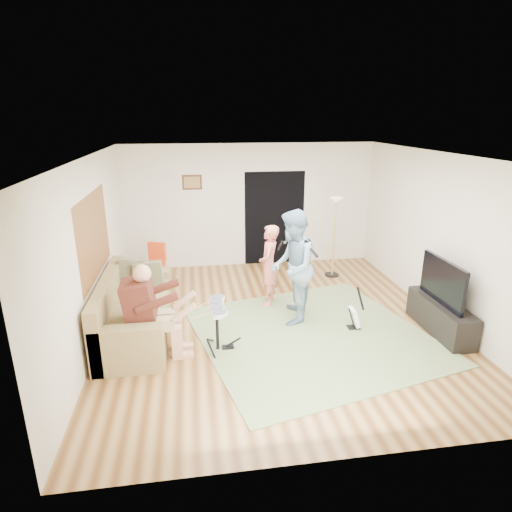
{
  "coord_description": "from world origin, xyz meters",
  "views": [
    {
      "loc": [
        -1.28,
        -6.24,
        3.26
      ],
      "look_at": [
        -0.28,
        0.3,
        1.08
      ],
      "focal_mm": 30.0,
      "sensor_mm": 36.0,
      "label": 1
    }
  ],
  "objects_px": {
    "torchiere_lamp": "(335,223)",
    "dining_chair": "(155,272)",
    "guitarist": "(292,267)",
    "drum_kit": "(217,330)",
    "singer": "(269,265)",
    "tv_cabinet": "(440,317)",
    "guitar_spare": "(355,317)",
    "television": "(443,281)",
    "sofa": "(130,317)"
  },
  "relations": [
    {
      "from": "sofa",
      "to": "television",
      "type": "height_order",
      "value": "television"
    },
    {
      "from": "singer",
      "to": "guitar_spare",
      "type": "distance_m",
      "value": 1.74
    },
    {
      "from": "dining_chair",
      "to": "television",
      "type": "distance_m",
      "value": 5.22
    },
    {
      "from": "torchiere_lamp",
      "to": "dining_chair",
      "type": "height_order",
      "value": "torchiere_lamp"
    },
    {
      "from": "guitarist",
      "to": "tv_cabinet",
      "type": "distance_m",
      "value": 2.45
    },
    {
      "from": "dining_chair",
      "to": "torchiere_lamp",
      "type": "bearing_deg",
      "value": 22.55
    },
    {
      "from": "guitarist",
      "to": "guitar_spare",
      "type": "height_order",
      "value": "guitarist"
    },
    {
      "from": "drum_kit",
      "to": "dining_chair",
      "type": "xyz_separation_m",
      "value": [
        -1.06,
        2.6,
        -0.01
      ]
    },
    {
      "from": "torchiere_lamp",
      "to": "dining_chair",
      "type": "distance_m",
      "value": 3.77
    },
    {
      "from": "tv_cabinet",
      "to": "television",
      "type": "distance_m",
      "value": 0.6
    },
    {
      "from": "drum_kit",
      "to": "television",
      "type": "distance_m",
      "value": 3.49
    },
    {
      "from": "guitar_spare",
      "to": "dining_chair",
      "type": "xyz_separation_m",
      "value": [
        -3.26,
        2.28,
        0.11
      ]
    },
    {
      "from": "television",
      "to": "drum_kit",
      "type": "bearing_deg",
      "value": -179.43
    },
    {
      "from": "singer",
      "to": "dining_chair",
      "type": "distance_m",
      "value": 2.4
    },
    {
      "from": "singer",
      "to": "guitarist",
      "type": "distance_m",
      "value": 0.78
    },
    {
      "from": "drum_kit",
      "to": "tv_cabinet",
      "type": "height_order",
      "value": "drum_kit"
    },
    {
      "from": "singer",
      "to": "television",
      "type": "bearing_deg",
      "value": 75.88
    },
    {
      "from": "sofa",
      "to": "dining_chair",
      "type": "xyz_separation_m",
      "value": [
        0.24,
        1.95,
        0.0
      ]
    },
    {
      "from": "television",
      "to": "guitarist",
      "type": "bearing_deg",
      "value": 161.24
    },
    {
      "from": "guitarist",
      "to": "torchiere_lamp",
      "type": "height_order",
      "value": "guitarist"
    },
    {
      "from": "guitar_spare",
      "to": "tv_cabinet",
      "type": "relative_size",
      "value": 0.51
    },
    {
      "from": "sofa",
      "to": "torchiere_lamp",
      "type": "height_order",
      "value": "torchiere_lamp"
    },
    {
      "from": "drum_kit",
      "to": "tv_cabinet",
      "type": "relative_size",
      "value": 0.53
    },
    {
      "from": "sofa",
      "to": "dining_chair",
      "type": "bearing_deg",
      "value": 82.94
    },
    {
      "from": "sofa",
      "to": "television",
      "type": "xyz_separation_m",
      "value": [
        4.75,
        -0.62,
        0.54
      ]
    },
    {
      "from": "singer",
      "to": "guitar_spare",
      "type": "bearing_deg",
      "value": 62.24
    },
    {
      "from": "drum_kit",
      "to": "sofa",
      "type": "bearing_deg",
      "value": 153.5
    },
    {
      "from": "guitar_spare",
      "to": "torchiere_lamp",
      "type": "height_order",
      "value": "torchiere_lamp"
    },
    {
      "from": "guitar_spare",
      "to": "singer",
      "type": "bearing_deg",
      "value": 135.47
    },
    {
      "from": "dining_chair",
      "to": "tv_cabinet",
      "type": "distance_m",
      "value": 5.24
    },
    {
      "from": "guitar_spare",
      "to": "television",
      "type": "bearing_deg",
      "value": -13.12
    },
    {
      "from": "guitar_spare",
      "to": "guitarist",
      "type": "bearing_deg",
      "value": 154.25
    },
    {
      "from": "guitar_spare",
      "to": "tv_cabinet",
      "type": "height_order",
      "value": "guitar_spare"
    },
    {
      "from": "drum_kit",
      "to": "torchiere_lamp",
      "type": "relative_size",
      "value": 0.44
    },
    {
      "from": "drum_kit",
      "to": "singer",
      "type": "bearing_deg",
      "value": 55.49
    },
    {
      "from": "guitarist",
      "to": "dining_chair",
      "type": "relative_size",
      "value": 2.11
    },
    {
      "from": "guitarist",
      "to": "tv_cabinet",
      "type": "height_order",
      "value": "guitarist"
    },
    {
      "from": "sofa",
      "to": "guitarist",
      "type": "bearing_deg",
      "value": 2.76
    },
    {
      "from": "guitar_spare",
      "to": "tv_cabinet",
      "type": "distance_m",
      "value": 1.33
    },
    {
      "from": "tv_cabinet",
      "to": "television",
      "type": "height_order",
      "value": "television"
    },
    {
      "from": "tv_cabinet",
      "to": "drum_kit",
      "type": "bearing_deg",
      "value": -179.44
    },
    {
      "from": "guitar_spare",
      "to": "television",
      "type": "height_order",
      "value": "television"
    },
    {
      "from": "drum_kit",
      "to": "guitarist",
      "type": "xyz_separation_m",
      "value": [
        1.27,
        0.77,
        0.61
      ]
    },
    {
      "from": "singer",
      "to": "guitarist",
      "type": "relative_size",
      "value": 0.78
    },
    {
      "from": "guitarist",
      "to": "dining_chair",
      "type": "distance_m",
      "value": 3.03
    },
    {
      "from": "guitarist",
      "to": "television",
      "type": "xyz_separation_m",
      "value": [
        2.18,
        -0.74,
        -0.08
      ]
    },
    {
      "from": "torchiere_lamp",
      "to": "guitar_spare",
      "type": "bearing_deg",
      "value": -99.93
    },
    {
      "from": "drum_kit",
      "to": "dining_chair",
      "type": "relative_size",
      "value": 0.84
    },
    {
      "from": "drum_kit",
      "to": "singer",
      "type": "height_order",
      "value": "singer"
    },
    {
      "from": "guitarist",
      "to": "torchiere_lamp",
      "type": "relative_size",
      "value": 1.11
    }
  ]
}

